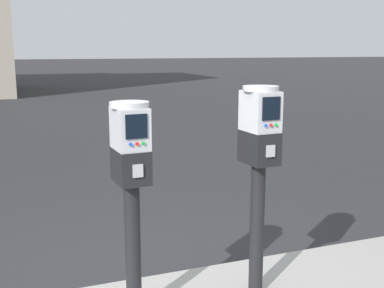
{
  "coord_description": "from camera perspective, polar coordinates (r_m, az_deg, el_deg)",
  "views": [
    {
      "loc": [
        -0.74,
        -2.79,
        1.69
      ],
      "look_at": [
        0.26,
        -0.15,
        1.13
      ],
      "focal_mm": 45.02,
      "sensor_mm": 36.0,
      "label": 1
    }
  ],
  "objects": [
    {
      "name": "parking_meter_twin_adjacent",
      "position": [
        2.97,
        7.95,
        -1.14
      ],
      "size": [
        0.23,
        0.26,
        1.33
      ],
      "rotation": [
        0.0,
        0.0,
        -1.51
      ],
      "color": "black",
      "rests_on": "sidewalk_slab"
    },
    {
      "name": "parking_meter_near_kerb",
      "position": [
        2.7,
        -7.23,
        -3.35
      ],
      "size": [
        0.23,
        0.26,
        1.27
      ],
      "rotation": [
        0.0,
        0.0,
        -1.51
      ],
      "color": "black",
      "rests_on": "sidewalk_slab"
    }
  ]
}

